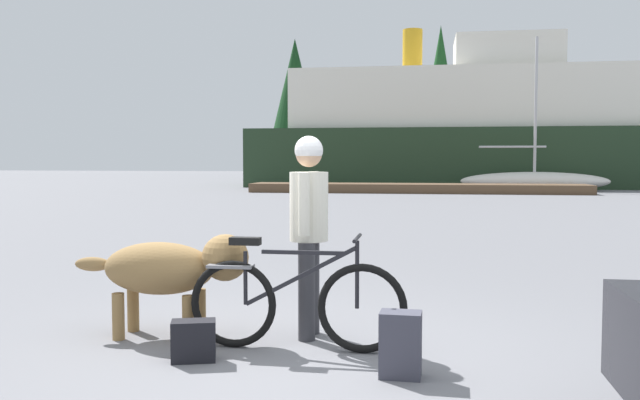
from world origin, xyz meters
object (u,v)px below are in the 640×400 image
Objects in this scene: ferry_boat at (464,131)px; sailboat_moored at (534,180)px; backpack at (401,344)px; bicycle at (295,302)px; dog at (171,269)px; person_cyclist at (309,217)px; handbag_pannier at (194,341)px.

sailboat_moored is at bearing -59.29° from ferry_boat.
backpack is at bearing -93.58° from ferry_boat.
sailboat_moored is (5.17, 28.78, 0.27)m from backpack.
ferry_boat is (2.96, 33.39, 2.70)m from bicycle.
dog is at bearing 169.28° from bicycle.
backpack is 0.06× the size of sailboat_moored.
person_cyclist is 1.38m from handbag_pannier.
sailboat_moored is at bearing 75.79° from dog.
backpack is 34.10m from ferry_boat.
ferry_boat reaches higher than sailboat_moored.
dog is at bearing -96.96° from ferry_boat.
bicycle reaches higher than backpack.
backpack is at bearing -100.19° from sailboat_moored.
handbag_pannier is (-0.72, -0.80, -0.85)m from person_cyclist.
sailboat_moored is at bearing 76.85° from handbag_pannier.
person_cyclist is 1.11× the size of dog.
sailboat_moored is at bearing 77.90° from person_cyclist.
ferry_boat is (2.12, 33.92, 2.85)m from backpack.
person_cyclist is 1.22m from dog.
backpack reaches higher than handbag_pannier.
person_cyclist reaches higher than handbag_pannier.
ferry_boat reaches higher than backpack.
bicycle is 33.63m from ferry_boat.
bicycle reaches higher than dog.
ferry_boat is at bearing 83.04° from dog.
bicycle is 0.82m from handbag_pannier.
bicycle is at bearing -102.01° from sailboat_moored.
bicycle is at bearing 30.29° from handbag_pannier.
backpack is (0.80, -0.93, -0.78)m from person_cyclist.
person_cyclist is 1.45m from backpack.
person_cyclist is at bearing 10.04° from dog.
person_cyclist reaches higher than dog.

